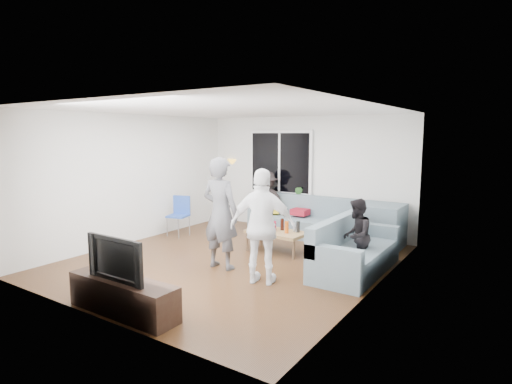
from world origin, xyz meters
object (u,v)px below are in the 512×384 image
Objects in this scene: spectator_right at (356,236)px; television at (121,258)px; floor_lamp at (234,190)px; player_right at (263,227)px; sofa_back_section at (302,217)px; coffee_table at (276,241)px; player_left at (221,213)px; sofa_right_section at (356,246)px; side_chair at (178,216)px; tv_console at (123,296)px; spectator_back at (267,201)px.

television is at bearing -38.77° from spectator_right.
player_right is (3.10, -3.48, 0.07)m from floor_lamp.
floor_lamp is 1.65× the size of television.
sofa_back_section is at bearing -13.93° from floor_lamp.
player_left is at bearing -102.05° from coffee_table.
side_chair reaches higher than sofa_right_section.
floor_lamp is 3.91m from player_left.
floor_lamp reaches higher than tv_console.
spectator_back is (-2.73, 1.70, 0.08)m from spectator_right.
player_left reaches higher than sofa_back_section.
sofa_back_section is 1.42m from coffee_table.
coffee_table is at bearing 86.77° from television.
sofa_back_section is at bearing 89.86° from television.
coffee_table is 0.93× the size of spectator_right.
spectator_back is at bearing 100.58° from television.
sofa_back_section is 2.75m from player_left.
sofa_back_section is at bearing 17.82° from side_chair.
side_chair is at bearing -146.45° from sofa_back_section.
television is at bearing 149.34° from sofa_right_section.
spectator_right is at bearing -152.80° from player_left.
player_left reaches higher than spectator_back.
floor_lamp is at bearing 166.07° from sofa_back_section.
player_left reaches higher than coffee_table.
side_chair is at bearing -30.74° from player_left.
side_chair is at bearing -90.00° from floor_lamp.
player_left reaches higher than spectator_right.
player_left is 2.21m from spectator_right.
player_right reaches higher than television.
side_chair is 3.98m from television.
side_chair is 3.97m from tv_console.
sofa_right_section is at bearing -8.14° from spectator_right.
side_chair is 2.04m from spectator_back.
player_left reaches higher than side_chair.
spectator_back is 4.90m from tv_console.
spectator_right is at bearing -28.69° from floor_lamp.
sofa_right_section is 3.61m from television.
player_left is 1.08× the size of player_right.
sofa_right_section is at bearing -42.53° from sofa_back_section.
coffee_table is 3.16m from floor_lamp.
player_right reaches higher than side_chair.
television reaches higher than tv_console.
tv_console is (-0.86, -1.85, -0.63)m from player_right.
coffee_table is 0.60× the size of player_left.
player_left is 1.15× the size of tv_console.
tv_console is (2.23, -5.33, -0.56)m from floor_lamp.
television is at bearing -71.47° from side_chair.
floor_lamp is (-2.25, 0.56, 0.36)m from sofa_back_section.
player_right reaches higher than spectator_right.
player_left is at bearing -69.83° from spectator_right.
coffee_table is at bearing -60.03° from spectator_back.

